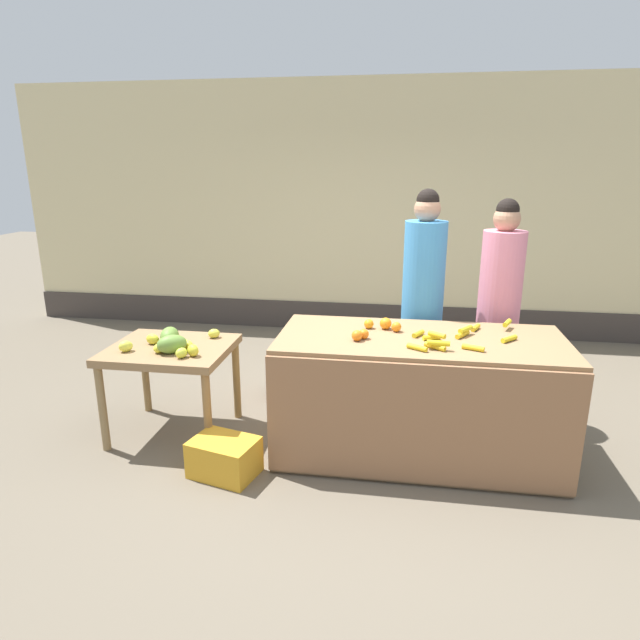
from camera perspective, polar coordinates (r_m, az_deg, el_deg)
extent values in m
plane|color=#665B4C|center=(4.25, 4.72, -13.21)|extent=(24.00, 24.00, 0.00)
cube|color=beige|center=(6.82, 7.07, 11.44)|extent=(9.50, 0.20, 3.06)
cube|color=#3F3833|center=(6.96, 6.66, 0.20)|extent=(9.50, 0.04, 0.36)
cube|color=olive|center=(4.04, 10.31, -7.89)|extent=(2.03, 0.90, 0.90)
cube|color=#906443|center=(3.62, 10.43, -10.88)|extent=(2.03, 0.03, 0.84)
cube|color=olive|center=(4.32, -15.58, -3.05)|extent=(0.92, 0.79, 0.06)
cylinder|color=olive|center=(4.36, -22.03, -8.70)|extent=(0.06, 0.06, 0.67)
cylinder|color=olive|center=(4.01, -11.80, -9.96)|extent=(0.06, 0.06, 0.67)
cylinder|color=olive|center=(4.90, -18.00, -5.50)|extent=(0.06, 0.06, 0.67)
cylinder|color=olive|center=(4.60, -8.82, -6.31)|extent=(0.06, 0.06, 0.67)
cylinder|color=gold|center=(3.89, 10.36, -1.45)|extent=(0.09, 0.12, 0.04)
cylinder|color=gold|center=(3.65, 12.08, -2.77)|extent=(0.14, 0.12, 0.04)
cylinder|color=gold|center=(3.61, 10.24, -2.89)|extent=(0.14, 0.10, 0.04)
cylinder|color=yellow|center=(3.83, 11.71, -1.83)|extent=(0.13, 0.08, 0.04)
cylinder|color=yellow|center=(3.94, 19.39, -1.90)|extent=(0.13, 0.13, 0.04)
cylinder|color=gold|center=(3.95, 14.84, -1.50)|extent=(0.11, 0.15, 0.04)
cylinder|color=yellow|center=(3.68, 15.90, -2.84)|extent=(0.15, 0.09, 0.04)
cylinder|color=gold|center=(4.14, 16.14, -0.79)|extent=(0.08, 0.13, 0.04)
cylinder|color=yellow|center=(3.97, 15.14, -0.95)|extent=(0.11, 0.14, 0.04)
cylinder|color=yellow|center=(3.62, 12.44, -2.41)|extent=(0.15, 0.05, 0.04)
cylinder|color=yellow|center=(4.22, 19.21, -0.31)|extent=(0.08, 0.13, 0.04)
cylinder|color=gold|center=(3.79, 12.28, -1.55)|extent=(0.12, 0.10, 0.04)
sphere|color=orange|center=(3.97, 8.08, -0.73)|extent=(0.07, 0.07, 0.07)
sphere|color=orange|center=(4.02, 6.96, -0.36)|extent=(0.09, 0.09, 0.09)
sphere|color=orange|center=(3.74, 3.94, -1.66)|extent=(0.08, 0.08, 0.08)
sphere|color=orange|center=(4.02, 5.21, -0.41)|extent=(0.07, 0.07, 0.07)
sphere|color=orange|center=(3.78, 4.67, -1.49)|extent=(0.07, 0.07, 0.07)
ellipsoid|color=gold|center=(4.38, -17.29, -1.95)|extent=(0.12, 0.09, 0.08)
ellipsoid|color=#DDDA44|center=(4.27, -19.87, -2.65)|extent=(0.12, 0.12, 0.08)
ellipsoid|color=yellow|center=(4.19, -13.82, -2.57)|extent=(0.12, 0.11, 0.07)
ellipsoid|color=#E3D647|center=(4.21, -14.32, -2.44)|extent=(0.12, 0.14, 0.08)
ellipsoid|color=gold|center=(4.03, -13.30, -3.14)|extent=(0.13, 0.13, 0.09)
ellipsoid|color=yellow|center=(4.17, -16.64, -2.85)|extent=(0.10, 0.11, 0.07)
ellipsoid|color=#D2DD3C|center=(4.02, -14.46, -3.40)|extent=(0.10, 0.11, 0.08)
ellipsoid|color=#D7D33E|center=(4.42, -11.17, -1.41)|extent=(0.12, 0.12, 0.07)
ellipsoid|color=olive|center=(4.32, -15.63, -1.66)|extent=(0.19, 0.25, 0.14)
ellipsoid|color=olive|center=(4.13, -15.41, -2.48)|extent=(0.26, 0.24, 0.14)
cylinder|color=#33333D|center=(4.72, 10.40, -5.35)|extent=(0.29, 0.29, 0.74)
cylinder|color=#3F8CCC|center=(4.49, 10.92, 4.48)|extent=(0.34, 0.34, 0.91)
sphere|color=tan|center=(4.41, 11.31, 11.45)|extent=(0.21, 0.21, 0.21)
sphere|color=black|center=(4.41, 11.36, 12.34)|extent=(0.18, 0.18, 0.18)
cylinder|color=#33333D|center=(4.83, 17.75, -5.57)|extent=(0.29, 0.29, 0.71)
cylinder|color=pink|center=(4.61, 18.58, 3.58)|extent=(0.34, 0.34, 0.87)
sphere|color=tan|center=(4.53, 19.18, 10.09)|extent=(0.21, 0.21, 0.21)
sphere|color=black|center=(4.53, 19.26, 10.95)|extent=(0.18, 0.18, 0.18)
cube|color=gold|center=(3.90, -10.09, -14.12)|extent=(0.51, 0.42, 0.26)
ellipsoid|color=maroon|center=(4.99, -3.81, -5.41)|extent=(0.36, 0.41, 0.50)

